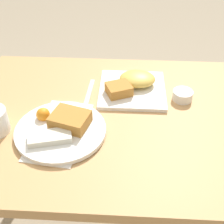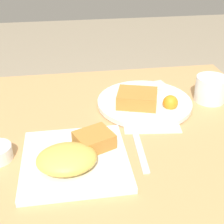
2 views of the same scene
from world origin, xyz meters
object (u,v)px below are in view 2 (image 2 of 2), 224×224
object	(u,v)px
plate_square_near	(75,157)
coffee_mug	(211,89)
butter_knife	(140,149)
plate_oval_far	(144,100)

from	to	relation	value
plate_square_near	coffee_mug	world-z (taller)	coffee_mug
butter_knife	coffee_mug	world-z (taller)	coffee_mug
plate_oval_far	coffee_mug	distance (m)	0.21
plate_square_near	butter_knife	bearing A→B (deg)	11.03
coffee_mug	butter_knife	bearing A→B (deg)	-141.63
butter_knife	plate_oval_far	bearing A→B (deg)	-13.33
plate_square_near	butter_knife	world-z (taller)	plate_square_near
butter_knife	plate_square_near	bearing A→B (deg)	104.13
plate_square_near	plate_oval_far	bearing A→B (deg)	47.65
plate_square_near	butter_knife	size ratio (longest dim) A/B	1.34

